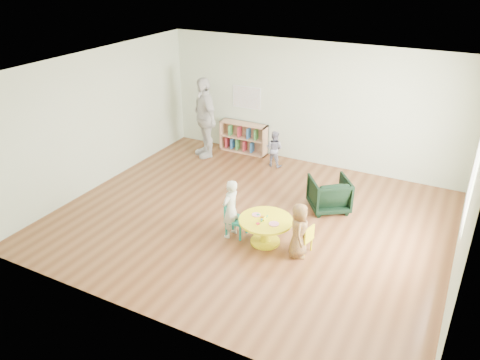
{
  "coord_description": "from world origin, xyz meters",
  "views": [
    {
      "loc": [
        3.3,
        -6.78,
        4.5
      ],
      "look_at": [
        -0.07,
        -0.3,
        0.92
      ],
      "focal_mm": 35.0,
      "sensor_mm": 36.0,
      "label": 1
    }
  ],
  "objects_px": {
    "child_right": "(299,231)",
    "adult_caretaker": "(205,117)",
    "activity_table": "(266,227)",
    "toddler": "(274,149)",
    "kid_chair_right": "(305,238)",
    "kid_chair_left": "(234,218)",
    "child_left": "(230,209)",
    "armchair": "(329,194)",
    "bookshelf": "(244,137)"
  },
  "relations": [
    {
      "from": "armchair",
      "to": "adult_caretaker",
      "type": "distance_m",
      "value": 3.75
    },
    {
      "from": "activity_table",
      "to": "toddler",
      "type": "distance_m",
      "value": 3.22
    },
    {
      "from": "toddler",
      "to": "adult_caretaker",
      "type": "height_order",
      "value": "adult_caretaker"
    },
    {
      "from": "activity_table",
      "to": "adult_caretaker",
      "type": "relative_size",
      "value": 0.48
    },
    {
      "from": "child_right",
      "to": "kid_chair_left",
      "type": "bearing_deg",
      "value": 68.37
    },
    {
      "from": "armchair",
      "to": "child_right",
      "type": "height_order",
      "value": "child_right"
    },
    {
      "from": "child_left",
      "to": "adult_caretaker",
      "type": "relative_size",
      "value": 0.56
    },
    {
      "from": "child_left",
      "to": "child_right",
      "type": "bearing_deg",
      "value": 97.09
    },
    {
      "from": "kid_chair_right",
      "to": "armchair",
      "type": "distance_m",
      "value": 1.56
    },
    {
      "from": "child_left",
      "to": "kid_chair_right",
      "type": "bearing_deg",
      "value": 103.33
    },
    {
      "from": "kid_chair_left",
      "to": "adult_caretaker",
      "type": "relative_size",
      "value": 0.32
    },
    {
      "from": "toddler",
      "to": "bookshelf",
      "type": "bearing_deg",
      "value": -22.12
    },
    {
      "from": "child_right",
      "to": "adult_caretaker",
      "type": "height_order",
      "value": "adult_caretaker"
    },
    {
      "from": "activity_table",
      "to": "child_left",
      "type": "distance_m",
      "value": 0.67
    },
    {
      "from": "kid_chair_right",
      "to": "adult_caretaker",
      "type": "xyz_separation_m",
      "value": [
        -3.59,
        2.76,
        0.69
      ]
    },
    {
      "from": "bookshelf",
      "to": "child_left",
      "type": "height_order",
      "value": "child_left"
    },
    {
      "from": "child_right",
      "to": "bookshelf",
      "type": "bearing_deg",
      "value": 20.23
    },
    {
      "from": "toddler",
      "to": "armchair",
      "type": "bearing_deg",
      "value": 143.43
    },
    {
      "from": "armchair",
      "to": "toddler",
      "type": "distance_m",
      "value": 2.25
    },
    {
      "from": "kid_chair_right",
      "to": "child_right",
      "type": "distance_m",
      "value": 0.26
    },
    {
      "from": "activity_table",
      "to": "kid_chair_left",
      "type": "height_order",
      "value": "kid_chair_left"
    },
    {
      "from": "bookshelf",
      "to": "child_left",
      "type": "relative_size",
      "value": 1.12
    },
    {
      "from": "kid_chair_left",
      "to": "child_right",
      "type": "distance_m",
      "value": 1.23
    },
    {
      "from": "bookshelf",
      "to": "child_left",
      "type": "bearing_deg",
      "value": -66.29
    },
    {
      "from": "activity_table",
      "to": "bookshelf",
      "type": "relative_size",
      "value": 0.76
    },
    {
      "from": "bookshelf",
      "to": "child_right",
      "type": "relative_size",
      "value": 1.27
    },
    {
      "from": "child_right",
      "to": "toddler",
      "type": "relative_size",
      "value": 1.12
    },
    {
      "from": "activity_table",
      "to": "kid_chair_right",
      "type": "xyz_separation_m",
      "value": [
        0.69,
        0.05,
        -0.05
      ]
    },
    {
      "from": "armchair",
      "to": "toddler",
      "type": "bearing_deg",
      "value": -73.69
    },
    {
      "from": "activity_table",
      "to": "toddler",
      "type": "xyz_separation_m",
      "value": [
        -1.17,
        3.0,
        0.11
      ]
    },
    {
      "from": "child_left",
      "to": "child_right",
      "type": "height_order",
      "value": "child_left"
    },
    {
      "from": "child_right",
      "to": "adult_caretaker",
      "type": "relative_size",
      "value": 0.49
    },
    {
      "from": "child_left",
      "to": "toddler",
      "type": "bearing_deg",
      "value": -162.42
    },
    {
      "from": "kid_chair_left",
      "to": "child_left",
      "type": "distance_m",
      "value": 0.21
    },
    {
      "from": "activity_table",
      "to": "child_right",
      "type": "distance_m",
      "value": 0.65
    },
    {
      "from": "kid_chair_left",
      "to": "adult_caretaker",
      "type": "distance_m",
      "value": 3.71
    },
    {
      "from": "activity_table",
      "to": "adult_caretaker",
      "type": "xyz_separation_m",
      "value": [
        -2.9,
        2.81,
        0.65
      ]
    },
    {
      "from": "armchair",
      "to": "toddler",
      "type": "height_order",
      "value": "toddler"
    },
    {
      "from": "kid_chair_right",
      "to": "toddler",
      "type": "xyz_separation_m",
      "value": [
        -1.85,
        2.95,
        0.15
      ]
    },
    {
      "from": "activity_table",
      "to": "adult_caretaker",
      "type": "distance_m",
      "value": 4.09
    },
    {
      "from": "bookshelf",
      "to": "toddler",
      "type": "relative_size",
      "value": 1.42
    },
    {
      "from": "kid_chair_left",
      "to": "kid_chair_right",
      "type": "bearing_deg",
      "value": 90.63
    },
    {
      "from": "kid_chair_left",
      "to": "child_right",
      "type": "bearing_deg",
      "value": 84.06
    },
    {
      "from": "toddler",
      "to": "activity_table",
      "type": "bearing_deg",
      "value": 113.0
    },
    {
      "from": "activity_table",
      "to": "adult_caretaker",
      "type": "height_order",
      "value": "adult_caretaker"
    },
    {
      "from": "kid_chair_left",
      "to": "activity_table",
      "type": "bearing_deg",
      "value": 89.42
    },
    {
      "from": "child_left",
      "to": "adult_caretaker",
      "type": "xyz_separation_m",
      "value": [
        -2.27,
        2.89,
        0.43
      ]
    },
    {
      "from": "bookshelf",
      "to": "armchair",
      "type": "bearing_deg",
      "value": -33.57
    },
    {
      "from": "adult_caretaker",
      "to": "kid_chair_left",
      "type": "bearing_deg",
      "value": -13.51
    },
    {
      "from": "bookshelf",
      "to": "armchair",
      "type": "distance_m",
      "value": 3.34
    }
  ]
}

